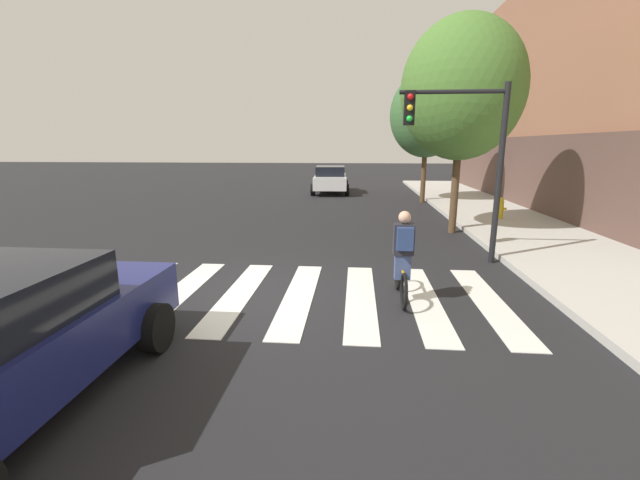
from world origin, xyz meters
The scene contains 8 objects.
ground_plane centered at (0.00, 0.00, 0.00)m, with size 120.00×120.00×0.00m, color black.
crosswalk_stripes centered at (0.27, 0.00, 0.01)m, with size 8.77×3.86×0.01m.
sedan_mid centered at (0.35, 17.48, 0.82)m, with size 2.34×4.70×1.60m.
cyclist centered at (2.76, -0.09, 0.84)m, with size 0.36×1.71×1.69m.
traffic_light_near centered at (4.42, 2.70, 2.86)m, with size 2.47×0.28×4.20m.
fire_hydrant centered at (7.28, 8.33, 0.53)m, with size 0.33×0.22×0.78m.
street_tree_near centered at (5.09, 6.26, 4.48)m, with size 3.73×3.73×6.64m.
street_tree_mid centered at (5.24, 13.65, 4.25)m, with size 3.54×3.54×6.29m.
Camera 1 is at (1.90, -7.34, 2.81)m, focal length 23.03 mm.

